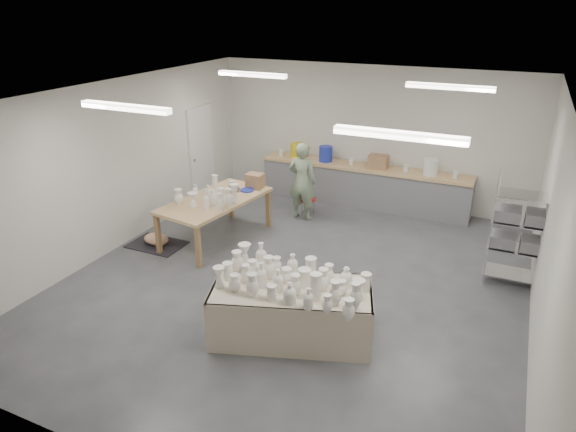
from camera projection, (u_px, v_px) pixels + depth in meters
The scene contains 9 objects.
room at pixel (293, 157), 7.71m from camera, with size 8.00×8.02×3.00m.
back_counter at pixel (363, 184), 11.30m from camera, with size 4.60×0.60×1.24m.
wire_shelf at pixel (520, 230), 7.99m from camera, with size 0.88×0.48×1.80m.
drying_table at pixel (291, 308), 6.85m from camera, with size 2.32×1.65×1.11m.
work_table at pixel (218, 198), 9.52m from camera, with size 1.41×2.33×1.20m.
rug at pixel (157, 244), 9.59m from camera, with size 1.00×0.70×0.02m, color black.
cat at pixel (157, 239), 9.52m from camera, with size 0.53×0.40×0.21m.
potter at pixel (302, 181), 10.47m from camera, with size 0.59×0.39×1.63m, color gray.
red_stool at pixel (307, 200), 10.89m from camera, with size 0.43×0.43×0.35m.
Camera 1 is at (2.91, -6.72, 4.23)m, focal length 32.00 mm.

